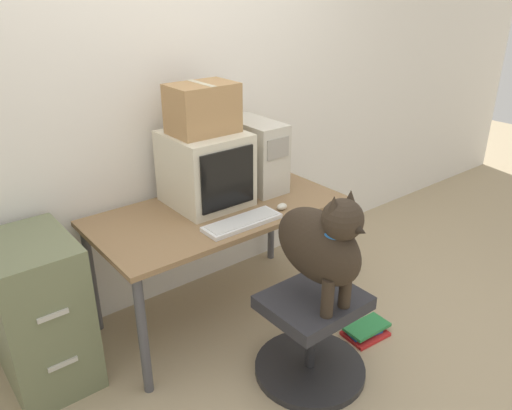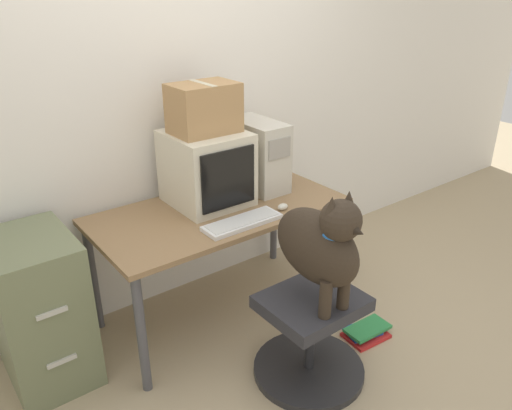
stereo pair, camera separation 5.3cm
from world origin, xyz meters
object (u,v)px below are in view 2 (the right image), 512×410
Objects in this scene: crt_monitor at (207,168)px; filing_cabinet at (40,310)px; office_chair at (310,337)px; cardboard_box at (204,108)px; dog at (321,244)px; book_stack_floor at (366,332)px; pc_tower at (257,155)px; keyboard at (242,222)px.

filing_cabinet is at bearing -178.99° from crt_monitor.
office_chair is 0.74× the size of filing_cabinet.
dog is at bearing -86.17° from cardboard_box.
crt_monitor is at bearing 122.39° from book_stack_floor.
pc_tower reaches higher than filing_cabinet.
dog reaches higher than filing_cabinet.
crt_monitor is at bearing 87.45° from keyboard.
crt_monitor is 0.56× the size of filing_cabinet.
dog reaches higher than keyboard.
pc_tower is 1.20× the size of cardboard_box.
crt_monitor reaches higher than office_chair.
office_chair is at bearing -178.15° from book_stack_floor.
cardboard_box reaches higher than office_chair.
keyboard is at bearing 98.88° from office_chair.
pc_tower is at bearing 2.05° from crt_monitor.
dog is 0.76× the size of filing_cabinet.
pc_tower reaches higher than crt_monitor.
crt_monitor is 0.91m from dog.
office_chair is 0.58m from dog.
keyboard is 1.14m from filing_cabinet.
crt_monitor is at bearing 1.01° from filing_cabinet.
cardboard_box is at bearing 93.83° from dog.
dog is at bearing -173.89° from book_stack_floor.
cardboard_box is at bearing 87.47° from keyboard.
cardboard_box is at bearing 93.99° from office_chair.
pc_tower is at bearing 100.42° from book_stack_floor.
crt_monitor is at bearing 94.01° from office_chair.
dog is (0.06, -0.90, -0.13)m from crt_monitor.
pc_tower is 0.97× the size of keyboard.
keyboard is 0.74× the size of dog.
office_chair is (0.08, -0.49, -0.51)m from keyboard.
pc_tower is (0.38, 0.01, 0.00)m from crt_monitor.
keyboard is at bearing -18.94° from filing_cabinet.
crt_monitor reaches higher than book_stack_floor.
crt_monitor is 0.36m from cardboard_box.
keyboard is 0.54m from dog.
dog is 2.15× the size of book_stack_floor.
office_chair is 1.63× the size of cardboard_box.
keyboard is 0.67m from cardboard_box.
crt_monitor is 1.00× the size of keyboard.
cardboard_box is 1.28× the size of book_stack_floor.
office_chair is at bearing -86.01° from cardboard_box.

